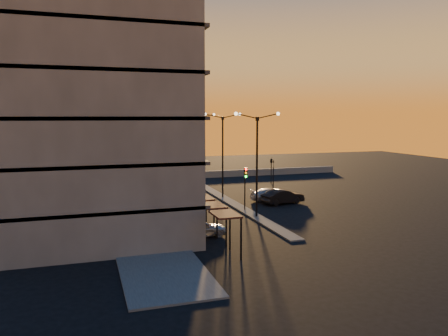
% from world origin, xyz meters
% --- Properties ---
extents(ground, '(120.00, 120.00, 0.00)m').
position_xyz_m(ground, '(0.00, 0.00, 0.00)').
color(ground, black).
rests_on(ground, ground).
extents(sidewalk_west, '(5.00, 40.00, 0.12)m').
position_xyz_m(sidewalk_west, '(-10.50, 4.00, 0.06)').
color(sidewalk_west, '#4B4C49').
rests_on(sidewalk_west, ground).
extents(median, '(1.20, 36.00, 0.12)m').
position_xyz_m(median, '(0.00, 10.00, 0.06)').
color(median, '#4B4C49').
rests_on(median, ground).
extents(parapet, '(44.00, 0.50, 1.00)m').
position_xyz_m(parapet, '(2.00, 26.00, 0.50)').
color(parapet, slate).
rests_on(parapet, ground).
extents(building, '(14.35, 17.08, 25.00)m').
position_xyz_m(building, '(-14.00, 0.03, 11.91)').
color(building, '#656059').
rests_on(building, ground).
extents(streetlamp_near, '(4.32, 0.32, 9.51)m').
position_xyz_m(streetlamp_near, '(0.00, 0.00, 5.59)').
color(streetlamp_near, black).
rests_on(streetlamp_near, ground).
extents(streetlamp_mid, '(4.32, 0.32, 9.51)m').
position_xyz_m(streetlamp_mid, '(0.00, 10.00, 5.59)').
color(streetlamp_mid, black).
rests_on(streetlamp_mid, ground).
extents(streetlamp_far, '(4.32, 0.32, 9.51)m').
position_xyz_m(streetlamp_far, '(0.00, 20.00, 5.59)').
color(streetlamp_far, black).
rests_on(streetlamp_far, ground).
extents(traffic_light_main, '(0.28, 0.44, 4.25)m').
position_xyz_m(traffic_light_main, '(0.00, 2.87, 2.89)').
color(traffic_light_main, black).
rests_on(traffic_light_main, ground).
extents(signal_east_a, '(0.13, 0.16, 3.60)m').
position_xyz_m(signal_east_a, '(8.00, 14.00, 1.93)').
color(signal_east_a, black).
rests_on(signal_east_a, ground).
extents(signal_east_b, '(0.42, 1.99, 3.60)m').
position_xyz_m(signal_east_b, '(9.50, 18.00, 3.10)').
color(signal_east_b, black).
rests_on(signal_east_b, ground).
extents(car_hatchback, '(4.15, 1.91, 1.38)m').
position_xyz_m(car_hatchback, '(-6.50, -4.57, 0.69)').
color(car_hatchback, '#B8BCC1').
rests_on(car_hatchback, ground).
extents(car_sedan, '(4.85, 2.50, 1.52)m').
position_xyz_m(car_sedan, '(5.00, 4.96, 0.76)').
color(car_sedan, black).
rests_on(car_sedan, ground).
extents(car_wagon, '(4.92, 2.58, 1.36)m').
position_xyz_m(car_wagon, '(4.50, 6.65, 0.68)').
color(car_wagon, '#B0B1B8').
rests_on(car_wagon, ground).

